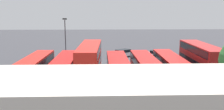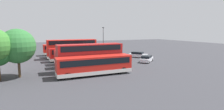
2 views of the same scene
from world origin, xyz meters
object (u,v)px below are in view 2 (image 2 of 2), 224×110
at_px(bus_single_deck_seventh, 69,50).
at_px(bus_single_deck_far_end, 66,49).
at_px(bus_single_deck_third, 87,58).
at_px(bus_double_decker_sixth, 72,48).
at_px(bus_single_deck_fourth, 81,55).
at_px(lamp_post_tall, 103,38).
at_px(car_hatchback_silver, 147,59).
at_px(bus_single_deck_near_end, 95,65).
at_px(car_small_green, 138,55).
at_px(bus_single_deck_fifth, 74,54).
at_px(bus_double_decker_second, 90,56).

distance_m(bus_single_deck_seventh, bus_single_deck_far_end, 3.99).
height_order(bus_single_deck_third, bus_double_decker_sixth, bus_double_decker_sixth).
distance_m(bus_single_deck_fourth, bus_double_decker_sixth, 7.36).
bearing_deg(lamp_post_tall, car_hatchback_silver, -169.07).
height_order(bus_single_deck_near_end, car_hatchback_silver, bus_single_deck_near_end).
relative_size(bus_single_deck_third, car_small_green, 2.49).
bearing_deg(bus_single_deck_fifth, car_small_green, -97.55).
xyz_separation_m(bus_single_deck_fourth, lamp_post_tall, (11.99, -9.99, 2.87)).
height_order(bus_single_deck_fourth, lamp_post_tall, lamp_post_tall).
xyz_separation_m(bus_double_decker_second, bus_single_deck_fourth, (7.45, -0.47, -0.83)).
bearing_deg(bus_single_deck_seventh, car_hatchback_silver, -138.79).
bearing_deg(bus_double_decker_second, bus_single_deck_fourth, -3.58).
bearing_deg(car_small_green, bus_double_decker_second, 120.13).
relative_size(bus_double_decker_sixth, car_small_green, 2.53).
height_order(bus_single_deck_near_end, bus_single_deck_third, same).
xyz_separation_m(bus_single_deck_seventh, car_small_green, (-8.96, -15.22, -0.92)).
relative_size(car_hatchback_silver, lamp_post_tall, 0.61).
relative_size(bus_single_deck_far_end, car_small_green, 2.57).
relative_size(bus_double_decker_second, lamp_post_tall, 1.44).
bearing_deg(bus_single_deck_far_end, bus_double_decker_second, 179.50).
height_order(bus_double_decker_second, car_hatchback_silver, bus_double_decker_second).
height_order(bus_single_deck_near_end, bus_single_deck_seventh, same).
relative_size(bus_single_deck_near_end, bus_single_deck_fourth, 1.08).
xyz_separation_m(bus_double_decker_sixth, bus_single_deck_seventh, (3.22, -0.04, -0.83)).
height_order(car_small_green, lamp_post_tall, lamp_post_tall).
xyz_separation_m(bus_single_deck_far_end, lamp_post_tall, (-2.54, -10.27, 2.87)).
relative_size(bus_single_deck_third, bus_double_decker_sixth, 0.98).
relative_size(bus_double_decker_second, bus_single_deck_fourth, 1.04).
relative_size(bus_double_decker_second, bus_single_deck_far_end, 0.92).
height_order(bus_double_decker_sixth, lamp_post_tall, lamp_post_tall).
bearing_deg(car_hatchback_silver, bus_double_decker_second, 101.37).
bearing_deg(bus_single_deck_seventh, bus_single_deck_third, -178.88).
height_order(bus_single_deck_far_end, car_small_green, bus_single_deck_far_end).
xyz_separation_m(bus_double_decker_second, bus_single_deck_third, (3.91, -0.61, -0.83)).
bearing_deg(bus_single_deck_near_end, bus_single_deck_third, -8.02).
relative_size(bus_single_deck_seventh, bus_single_deck_far_end, 0.93).
height_order(bus_single_deck_fourth, car_hatchback_silver, bus_single_deck_fourth).
height_order(bus_double_decker_second, bus_single_deck_seventh, bus_double_decker_second).
relative_size(bus_single_deck_near_end, bus_single_deck_third, 0.99).
height_order(bus_double_decker_second, bus_single_deck_third, bus_double_decker_second).
relative_size(bus_double_decker_second, bus_single_deck_fifth, 1.04).
relative_size(bus_single_deck_seventh, car_hatchback_silver, 2.40).
height_order(bus_single_deck_seventh, lamp_post_tall, lamp_post_tall).
xyz_separation_m(bus_single_deck_third, bus_single_deck_fifth, (7.19, 0.73, -0.00)).
xyz_separation_m(bus_single_deck_near_end, bus_single_deck_third, (7.24, -1.02, 0.00)).
bearing_deg(bus_single_deck_far_end, bus_single_deck_fourth, -178.92).
relative_size(bus_single_deck_third, bus_single_deck_fourth, 1.09).
distance_m(bus_single_deck_fourth, lamp_post_tall, 15.87).
bearing_deg(bus_double_decker_sixth, bus_single_deck_third, -178.34).
distance_m(bus_single_deck_fourth, car_small_green, 15.20).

